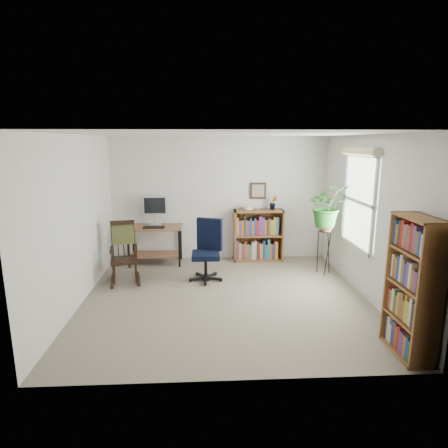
{
  "coord_description": "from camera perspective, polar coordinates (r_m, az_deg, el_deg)",
  "views": [
    {
      "loc": [
        -0.3,
        -5.25,
        2.3
      ],
      "look_at": [
        0.0,
        0.4,
        1.05
      ],
      "focal_mm": 30.0,
      "sensor_mm": 36.0,
      "label": 1
    }
  ],
  "objects": [
    {
      "name": "keyboard",
      "position": [
        7.07,
        -10.63,
        -0.48
      ],
      "size": [
        0.4,
        0.15,
        0.02
      ],
      "primitive_type": "cube",
      "color": "black",
      "rests_on": "desk"
    },
    {
      "name": "window",
      "position": [
        6.1,
        19.79,
        3.23
      ],
      "size": [
        0.12,
        1.2,
        1.5
      ],
      "primitive_type": null,
      "color": "silver",
      "rests_on": "wall_right"
    },
    {
      "name": "framed_picture",
      "position": [
        7.36,
        5.21,
        5.07
      ],
      "size": [
        0.32,
        0.04,
        0.32
      ],
      "primitive_type": null,
      "color": "black",
      "rests_on": "wall_back"
    },
    {
      "name": "wall_back",
      "position": [
        7.34,
        -0.66,
        3.83
      ],
      "size": [
        4.2,
        0.0,
        2.4
      ],
      "primitive_type": "cube",
      "color": "silver",
      "rests_on": "ground"
    },
    {
      "name": "low_bookshelf",
      "position": [
        7.37,
        5.24,
        -1.7
      ],
      "size": [
        0.95,
        0.32,
        1.01
      ],
      "primitive_type": null,
      "color": "brown",
      "rests_on": "floor"
    },
    {
      "name": "floor",
      "position": [
        5.74,
        0.21,
        -11.16
      ],
      "size": [
        4.2,
        4.0,
        0.0
      ],
      "primitive_type": "cube",
      "color": "gray",
      "rests_on": "ground"
    },
    {
      "name": "wall_right",
      "position": [
        5.88,
        21.12,
        0.82
      ],
      "size": [
        0.0,
        4.0,
        2.4
      ],
      "primitive_type": "cube",
      "color": "silver",
      "rests_on": "ground"
    },
    {
      "name": "rocking_chair",
      "position": [
        6.4,
        -15.02,
        -4.16
      ],
      "size": [
        0.71,
        0.98,
        1.03
      ],
      "primitive_type": null,
      "rotation": [
        0.0,
        0.0,
        0.2
      ],
      "color": "black",
      "rests_on": "floor"
    },
    {
      "name": "potted_plant_small",
      "position": [
        7.31,
        7.49,
        2.59
      ],
      "size": [
        0.13,
        0.24,
        0.11
      ],
      "primitive_type": "imported",
      "color": "#296D26",
      "rests_on": "low_bookshelf"
    },
    {
      "name": "spider_plant",
      "position": [
        6.59,
        15.65,
        5.75
      ],
      "size": [
        1.69,
        1.88,
        1.46
      ],
      "primitive_type": "imported",
      "color": "#296D26",
      "rests_on": "plant_stand"
    },
    {
      "name": "ceiling",
      "position": [
        5.26,
        0.24,
        13.54
      ],
      "size": [
        4.2,
        4.0,
        0.0
      ],
      "primitive_type": "cube",
      "color": "silver",
      "rests_on": "ground"
    },
    {
      "name": "tall_bookshelf",
      "position": [
        4.54,
        26.79,
        -8.62
      ],
      "size": [
        0.29,
        0.68,
        1.54
      ],
      "primitive_type": null,
      "color": "brown",
      "rests_on": "floor"
    },
    {
      "name": "office_chair",
      "position": [
        6.26,
        -2.83,
        -4.04
      ],
      "size": [
        0.74,
        0.74,
        1.05
      ],
      "primitive_type": null,
      "rotation": [
        0.0,
        0.0,
        -0.36
      ],
      "color": "black",
      "rests_on": "floor"
    },
    {
      "name": "plant_stand",
      "position": [
        6.8,
        15.1,
        -3.68
      ],
      "size": [
        0.28,
        0.28,
        0.92
      ],
      "primitive_type": null,
      "rotation": [
        0.0,
        0.0,
        0.12
      ],
      "color": "black",
      "rests_on": "floor"
    },
    {
      "name": "wall_left",
      "position": [
        5.66,
        -21.51,
        0.37
      ],
      "size": [
        0.0,
        4.0,
        2.4
      ],
      "primitive_type": "cube",
      "color": "silver",
      "rests_on": "ground"
    },
    {
      "name": "wall_front",
      "position": [
        3.45,
        2.12,
        -6.17
      ],
      "size": [
        4.2,
        0.0,
        2.4
      ],
      "primitive_type": "cube",
      "color": "silver",
      "rests_on": "ground"
    },
    {
      "name": "desk",
      "position": [
        7.28,
        -10.39,
        -3.17
      ],
      "size": [
        1.02,
        0.56,
        0.73
      ],
      "primitive_type": null,
      "color": "#905C3F",
      "rests_on": "floor"
    },
    {
      "name": "monitor",
      "position": [
        7.27,
        -10.45,
        2.04
      ],
      "size": [
        0.46,
        0.16,
        0.56
      ],
      "primitive_type": null,
      "color": "silver",
      "rests_on": "desk"
    }
  ]
}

